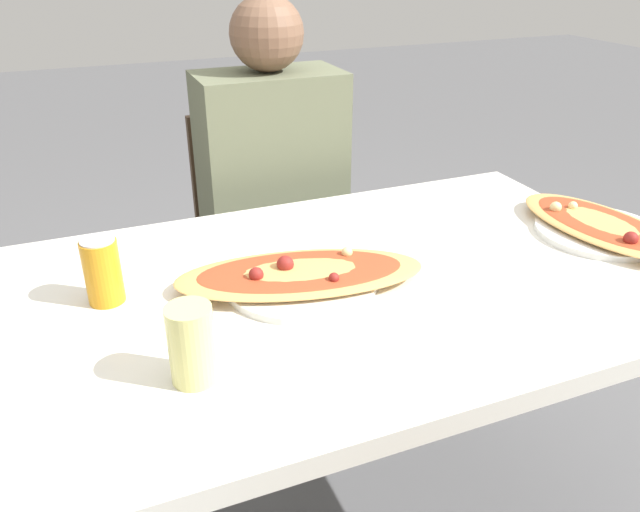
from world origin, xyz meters
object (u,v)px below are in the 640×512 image
object	(u,v)px
drink_glass	(192,344)
person_seated	(274,187)
soda_can	(103,271)
chair_far_seated	(265,240)
dining_table	(337,312)
pizza_main	(301,276)
pizza_second	(600,226)

from	to	relation	value
drink_glass	person_seated	bearing A→B (deg)	64.20
soda_can	drink_glass	xyz separation A→B (m)	(0.10, -0.29, 0.00)
chair_far_seated	soda_can	size ratio (longest dim) A/B	7.09
dining_table	drink_glass	size ratio (longest dim) A/B	10.76
drink_glass	pizza_main	bearing A→B (deg)	39.92
dining_table	chair_far_seated	bearing A→B (deg)	84.14
pizza_main	person_seated	bearing A→B (deg)	76.45
person_seated	soda_can	world-z (taller)	person_seated
pizza_second	chair_far_seated	bearing A→B (deg)	125.95
chair_far_seated	pizza_second	distance (m)	0.99
dining_table	person_seated	distance (m)	0.64
chair_far_seated	drink_glass	distance (m)	1.07
soda_can	pizza_second	size ratio (longest dim) A/B	0.29
pizza_main	pizza_second	bearing A→B (deg)	-3.31
dining_table	drink_glass	distance (m)	0.40
drink_glass	pizza_second	distance (m)	0.97
person_seated	pizza_second	bearing A→B (deg)	130.35
chair_far_seated	pizza_second	size ratio (longest dim) A/B	2.05
drink_glass	pizza_second	world-z (taller)	drink_glass
chair_far_seated	person_seated	size ratio (longest dim) A/B	0.72
dining_table	soda_can	world-z (taller)	soda_can
dining_table	pizza_main	distance (m)	0.12
dining_table	soda_can	size ratio (longest dim) A/B	10.88
chair_far_seated	dining_table	bearing A→B (deg)	84.14
soda_can	drink_glass	bearing A→B (deg)	-70.52
chair_far_seated	pizza_main	xyz separation A→B (m)	(-0.15, -0.73, 0.27)
person_seated	soda_can	bearing A→B (deg)	47.00
dining_table	pizza_second	distance (m)	0.64
person_seated	pizza_main	size ratio (longest dim) A/B	2.41
dining_table	pizza_second	size ratio (longest dim) A/B	3.15
person_seated	drink_glass	world-z (taller)	person_seated
pizza_main	pizza_second	world-z (taller)	pizza_main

